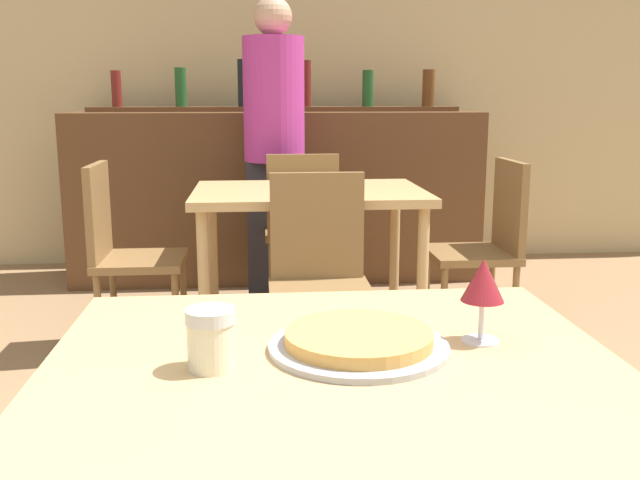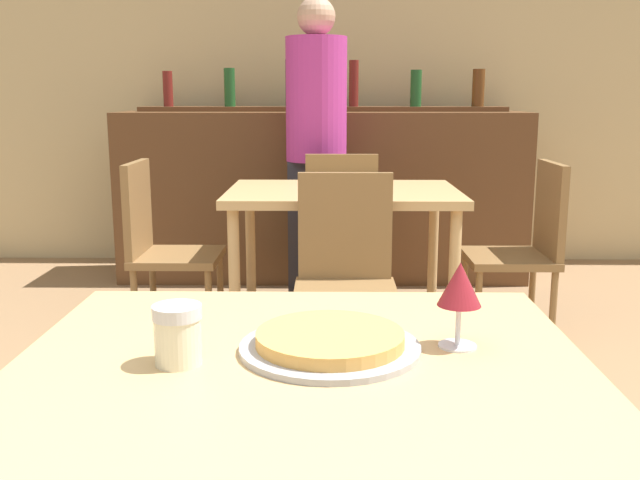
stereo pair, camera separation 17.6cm
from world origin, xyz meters
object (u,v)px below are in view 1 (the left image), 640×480
object	(u,v)px
wine_glass	(483,283)
chair_far_side_left	(123,245)
chair_far_side_right	(488,239)
pizza_tray	(359,341)
chair_far_side_back	(302,222)
chair_far_side_front	(319,270)
person_standing	(274,141)
cheese_shaker	(211,339)

from	to	relation	value
wine_glass	chair_far_side_left	bearing A→B (deg)	116.88
chair_far_side_left	chair_far_side_right	bearing A→B (deg)	-90.00
wine_glass	chair_far_side_right	bearing A→B (deg)	71.31
pizza_tray	wine_glass	distance (m)	0.25
chair_far_side_back	pizza_tray	world-z (taller)	chair_far_side_back
chair_far_side_front	pizza_tray	distance (m)	1.54
person_standing	chair_far_side_left	bearing A→B (deg)	-133.79
chair_far_side_left	pizza_tray	bearing A→B (deg)	-158.80
chair_far_side_front	cheese_shaker	size ratio (longest dim) A/B	8.42
chair_far_side_left	cheese_shaker	size ratio (longest dim) A/B	8.42
person_standing	wine_glass	xyz separation A→B (m)	(0.31, -2.80, -0.08)
chair_far_side_right	person_standing	size ratio (longest dim) A/B	0.51
chair_far_side_right	pizza_tray	distance (m)	2.28
chair_far_side_right	pizza_tray	bearing A→B (deg)	-24.08
chair_far_side_left	person_standing	distance (m)	1.13
chair_far_side_back	person_standing	xyz separation A→B (m)	(-0.14, 0.21, 0.42)
pizza_tray	wine_glass	xyz separation A→B (m)	(0.23, 0.03, 0.10)
chair_far_side_left	chair_far_side_back	bearing A→B (deg)	-57.61
chair_far_side_back	chair_far_side_right	bearing A→B (deg)	147.61
chair_far_side_right	chair_far_side_front	bearing A→B (deg)	-57.61
person_standing	chair_far_side_right	bearing A→B (deg)	-37.01
chair_far_side_back	wine_glass	world-z (taller)	wine_glass
chair_far_side_right	wine_glass	world-z (taller)	wine_glass
cheese_shaker	wine_glass	size ratio (longest dim) A/B	0.66
chair_far_side_right	wine_glass	size ratio (longest dim) A/B	5.53
chair_far_side_front	chair_far_side_left	distance (m)	1.02
chair_far_side_front	wine_glass	world-z (taller)	wine_glass
wine_glass	pizza_tray	bearing A→B (deg)	-173.81
chair_far_side_right	cheese_shaker	xyz separation A→B (m)	(-1.18, -2.13, 0.28)
chair_far_side_back	wine_glass	xyz separation A→B (m)	(0.17, -2.59, 0.34)
chair_far_side_front	wine_glass	xyz separation A→B (m)	(0.17, -1.50, 0.34)
chair_far_side_back	person_standing	size ratio (longest dim) A/B	0.51
pizza_tray	person_standing	size ratio (longest dim) A/B	0.19
chair_far_side_front	chair_far_side_right	world-z (taller)	same
chair_far_side_left	cheese_shaker	xyz separation A→B (m)	(0.54, -2.13, 0.28)
chair_far_side_left	chair_far_side_right	distance (m)	1.73
cheese_shaker	person_standing	bearing A→B (deg)	86.41
chair_far_side_back	wine_glass	bearing A→B (deg)	93.81
chair_far_side_front	chair_far_side_back	distance (m)	1.10
chair_far_side_back	cheese_shaker	bearing A→B (deg)	83.19
chair_far_side_front	cheese_shaker	distance (m)	1.64
chair_far_side_front	person_standing	xyz separation A→B (m)	(-0.14, 1.30, 0.42)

